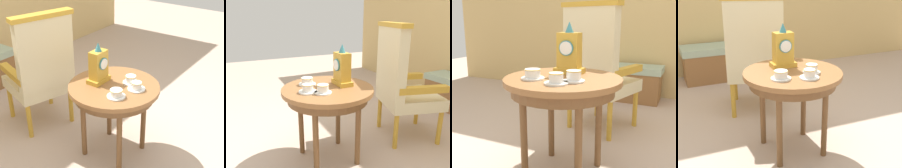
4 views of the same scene
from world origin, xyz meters
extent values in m
plane|color=#BCA38E|center=(0.00, 0.00, 0.00)|extent=(10.00, 10.00, 0.00)
cylinder|color=brown|center=(-0.08, 0.02, 0.63)|extent=(0.73, 0.73, 0.03)
cylinder|color=brown|center=(-0.08, 0.02, 0.58)|extent=(0.64, 0.64, 0.07)
cylinder|color=brown|center=(0.11, 0.20, 0.31)|extent=(0.04, 0.04, 0.61)
cylinder|color=brown|center=(-0.26, 0.20, 0.31)|extent=(0.04, 0.04, 0.61)
cylinder|color=brown|center=(-0.26, -0.16, 0.31)|extent=(0.04, 0.04, 0.61)
cylinder|color=brown|center=(0.11, -0.16, 0.31)|extent=(0.04, 0.04, 0.61)
cylinder|color=white|center=(-0.22, -0.10, 0.65)|extent=(0.14, 0.14, 0.01)
cylinder|color=white|center=(-0.22, -0.10, 0.69)|extent=(0.09, 0.09, 0.05)
torus|color=gold|center=(-0.22, -0.10, 0.71)|extent=(0.10, 0.10, 0.00)
cylinder|color=white|center=(-0.03, -0.16, 0.65)|extent=(0.14, 0.14, 0.01)
cylinder|color=white|center=(-0.03, -0.16, 0.69)|extent=(0.08, 0.08, 0.05)
torus|color=gold|center=(-0.03, -0.16, 0.71)|extent=(0.09, 0.09, 0.00)
cylinder|color=white|center=(0.03, -0.07, 0.65)|extent=(0.13, 0.13, 0.01)
cylinder|color=white|center=(0.03, -0.07, 0.69)|extent=(0.08, 0.08, 0.06)
torus|color=gold|center=(0.03, -0.07, 0.71)|extent=(0.09, 0.09, 0.00)
cube|color=gold|center=(-0.09, 0.16, 0.67)|extent=(0.19, 0.11, 0.04)
cube|color=gold|center=(-0.09, 0.16, 0.80)|extent=(0.14, 0.09, 0.23)
cylinder|color=teal|center=(-0.09, 0.11, 0.82)|extent=(0.10, 0.01, 0.10)
cylinder|color=white|center=(-0.09, 0.10, 0.82)|extent=(0.08, 0.00, 0.08)
cone|color=teal|center=(-0.09, 0.16, 0.95)|extent=(0.06, 0.06, 0.07)
cube|color=beige|center=(-0.09, 0.91, 0.41)|extent=(0.65, 0.65, 0.11)
cube|color=beige|center=(-0.15, 0.70, 0.78)|extent=(0.52, 0.24, 0.64)
cube|color=gold|center=(-0.15, 0.70, 1.12)|extent=(0.56, 0.26, 0.04)
cube|color=gold|center=(0.13, 0.84, 0.57)|extent=(0.20, 0.47, 0.06)
cube|color=gold|center=(-0.31, 0.98, 0.57)|extent=(0.20, 0.47, 0.06)
cylinder|color=gold|center=(0.19, 1.06, 0.18)|extent=(0.04, 0.04, 0.35)
cylinder|color=gold|center=(-0.23, 1.19, 0.18)|extent=(0.04, 0.04, 0.35)
cylinder|color=gold|center=(0.06, 0.64, 0.18)|extent=(0.04, 0.04, 0.35)
cylinder|color=gold|center=(-0.36, 0.77, 0.18)|extent=(0.04, 0.04, 0.35)
camera|label=1|loc=(-1.99, -1.34, 1.87)|focal=53.38mm
camera|label=2|loc=(1.51, -0.68, 1.21)|focal=36.57mm
camera|label=3|loc=(0.64, -1.49, 1.00)|focal=44.32mm
camera|label=4|loc=(-0.99, -2.03, 1.38)|focal=51.74mm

